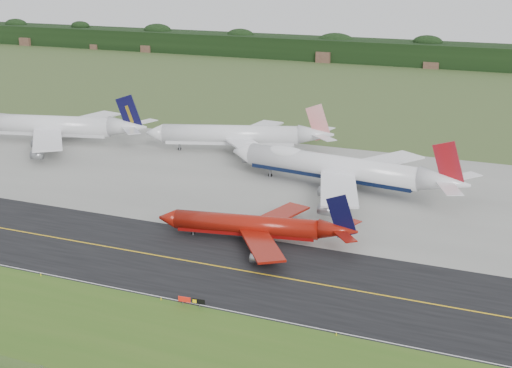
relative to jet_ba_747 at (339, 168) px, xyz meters
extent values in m
plane|color=#3B5427|center=(-8.32, -50.83, -5.52)|extent=(600.00, 600.00, 0.00)
cube|color=#365E1B|center=(-8.32, -85.83, -5.52)|extent=(400.00, 30.00, 0.01)
cube|color=black|center=(-8.32, -54.83, -5.51)|extent=(400.00, 32.00, 0.02)
cube|color=gray|center=(-8.32, 0.17, -5.51)|extent=(400.00, 78.00, 0.01)
cube|color=gold|center=(-8.32, -54.83, -5.49)|extent=(400.00, 0.40, 0.00)
cube|color=silver|center=(-8.32, -70.33, -5.49)|extent=(400.00, 0.25, 0.00)
cube|color=black|center=(-8.32, 224.17, 0.48)|extent=(700.00, 24.00, 12.00)
cylinder|color=white|center=(-2.31, 0.31, 0.17)|extent=(46.67, 12.03, 5.88)
cube|color=black|center=(-2.31, 0.31, -1.74)|extent=(44.18, 10.26, 2.06)
cone|color=white|center=(-28.12, 3.80, 0.17)|extent=(6.52, 6.60, 5.88)
cone|color=white|center=(26.69, -3.61, 0.61)|extent=(12.90, 7.46, 5.88)
ellipsoid|color=white|center=(-15.15, 2.05, 1.79)|extent=(12.56, 6.56, 3.75)
cube|color=white|center=(3.90, -13.75, -0.86)|extent=(15.77, 27.50, 0.50)
cube|color=white|center=(7.41, 12.22, -0.86)|extent=(21.19, 26.56, 0.50)
cube|color=maroon|center=(27.34, -3.69, 4.61)|extent=(8.44, 1.60, 12.18)
cylinder|color=gray|center=(0.40, -12.70, -2.46)|extent=(3.51, 2.88, 2.47)
cylinder|color=gray|center=(3.76, 12.14, -2.46)|extent=(3.51, 2.88, 2.47)
cylinder|color=gray|center=(4.14, -24.70, -2.46)|extent=(3.51, 2.88, 2.47)
cylinder|color=gray|center=(10.55, 22.71, -2.46)|extent=(3.51, 2.88, 2.47)
cylinder|color=black|center=(-19.74, 2.67, -4.99)|extent=(1.11, 0.61, 1.06)
cylinder|color=slate|center=(0.93, -3.39, -3.56)|extent=(0.93, 0.93, 3.93)
cylinder|color=black|center=(0.93, -3.39, -4.99)|extent=(1.12, 0.67, 1.06)
cylinder|color=slate|center=(1.80, 3.02, -3.56)|extent=(0.93, 0.93, 3.93)
cylinder|color=black|center=(1.80, 3.02, -4.99)|extent=(1.12, 0.67, 1.06)
cylinder|color=maroon|center=(-8.39, -40.29, -2.16)|extent=(30.70, 9.33, 4.12)
cube|color=maroon|center=(-8.39, -40.29, -3.50)|extent=(29.02, 8.05, 1.44)
cone|color=maroon|center=(-25.25, -43.26, -2.16)|extent=(4.46, 4.72, 4.12)
cone|color=maroon|center=(10.56, -36.96, -1.85)|extent=(8.63, 5.45, 4.12)
cube|color=maroon|center=(-1.77, -47.74, -2.88)|extent=(14.23, 17.05, 0.46)
cube|color=maroon|center=(-4.71, -31.04, -2.88)|extent=(9.70, 17.80, 0.46)
cube|color=black|center=(11.13, -36.86, 1.25)|extent=(6.46, 1.45, 9.38)
cylinder|color=gray|center=(-1.38, -51.78, -4.01)|extent=(2.52, 2.09, 1.73)
cylinder|color=gray|center=(-5.72, -27.10, -4.01)|extent=(2.52, 2.09, 1.73)
cylinder|color=black|center=(-19.78, -42.30, -5.15)|extent=(0.79, 0.46, 0.74)
cylinder|color=slate|center=(-5.60, -42.10, -4.46)|extent=(0.67, 0.67, 2.13)
cylinder|color=black|center=(-5.60, -42.10, -5.15)|extent=(0.79, 0.49, 0.74)
cylinder|color=slate|center=(-6.38, -37.64, -4.46)|extent=(0.67, 0.67, 2.13)
cylinder|color=black|center=(-6.38, -37.64, -5.15)|extent=(0.79, 0.49, 0.74)
cylinder|color=white|center=(-100.26, 9.63, 0.16)|extent=(45.53, 16.23, 6.09)
cube|color=silver|center=(-100.26, 9.63, -1.82)|extent=(42.98, 14.23, 2.13)
cone|color=white|center=(-72.36, 16.13, 0.62)|extent=(13.03, 8.65, 6.09)
cube|color=white|center=(-89.19, -1.70, -0.90)|extent=(23.17, 26.37, 0.54)
cube|color=white|center=(-95.34, 24.69, -0.90)|extent=(13.59, 28.20, 0.54)
cube|color=black|center=(-71.70, 16.29, 4.64)|extent=(8.42, 2.41, 12.30)
cylinder|color=gray|center=(-92.78, -1.93, -2.56)|extent=(3.82, 3.25, 2.56)
cylinder|color=gray|center=(-98.67, 23.31, -2.56)|extent=(3.82, 3.25, 2.56)
cylinder|color=gray|center=(-84.76, -12.16, -2.56)|extent=(3.82, 3.25, 2.56)
cylinder|color=gray|center=(-95.99, 36.03, -2.56)|extent=(3.82, 3.25, 2.56)
cylinder|color=slate|center=(-95.97, 7.19, -3.59)|extent=(1.02, 1.02, 3.86)
cylinder|color=black|center=(-95.97, 7.19, -4.97)|extent=(1.19, 0.78, 1.10)
cylinder|color=slate|center=(-97.49, 13.72, -3.59)|extent=(1.02, 1.02, 3.86)
cylinder|color=black|center=(-97.49, 13.72, -4.97)|extent=(1.19, 0.78, 1.10)
cylinder|color=white|center=(-40.57, 22.48, -0.23)|extent=(40.61, 18.25, 5.68)
cube|color=white|center=(-40.57, 22.48, -2.08)|extent=(38.22, 16.26, 1.99)
cone|color=white|center=(-62.40, 15.24, -0.23)|extent=(6.64, 7.00, 5.68)
cone|color=white|center=(-16.03, 30.60, 0.19)|extent=(12.03, 8.79, 5.68)
cube|color=white|center=(-30.08, 13.61, -1.23)|extent=(21.44, 22.11, 0.51)
cube|color=white|center=(-37.45, 35.85, -1.23)|extent=(10.06, 24.12, 0.51)
cube|color=red|center=(-15.43, 30.80, 3.88)|extent=(7.58, 2.89, 11.29)
cylinder|color=gray|center=(-28.64, 8.19, -2.78)|extent=(3.69, 3.24, 2.39)
cylinder|color=gray|center=(-39.53, 41.06, -2.78)|extent=(3.69, 3.24, 2.39)
cylinder|color=black|center=(-55.32, 17.59, -5.01)|extent=(1.12, 0.76, 1.02)
cylinder|color=slate|center=(-36.48, 20.54, -3.73)|extent=(1.00, 1.00, 3.58)
cylinder|color=black|center=(-36.48, 20.54, -5.01)|extent=(1.13, 0.81, 1.02)
cylinder|color=slate|center=(-38.44, 26.47, -3.73)|extent=(1.00, 1.00, 3.58)
cylinder|color=black|center=(-38.44, 26.47, -5.01)|extent=(1.13, 0.81, 1.02)
cylinder|color=slate|center=(-6.69, -71.54, -5.17)|extent=(0.12, 0.12, 0.70)
cylinder|color=slate|center=(-3.68, -71.29, -5.17)|extent=(0.12, 0.12, 0.70)
cube|color=#B1180D|center=(-6.39, -71.52, -4.36)|extent=(2.22, 0.36, 0.91)
cube|color=black|center=(-4.48, -71.36, -4.36)|extent=(1.02, 0.26, 0.91)
cube|color=black|center=(-3.28, -71.26, -4.36)|extent=(1.22, 0.28, 0.91)
cylinder|color=yellow|center=(-36.67, -71.33, -5.27)|extent=(0.16, 0.16, 0.50)
cylinder|color=yellow|center=(-11.07, -71.33, -5.27)|extent=(0.16, 0.16, 0.50)
cylinder|color=yellow|center=(20.38, -71.33, -5.27)|extent=(0.16, 0.16, 0.50)
camera|label=1|loc=(46.60, -167.70, 51.49)|focal=50.00mm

